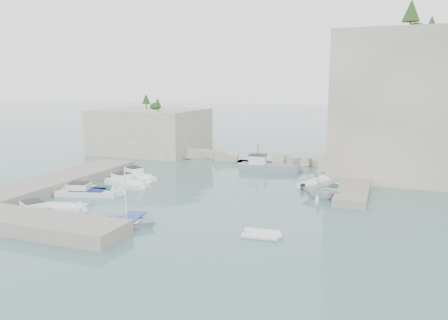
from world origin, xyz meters
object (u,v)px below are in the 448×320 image
(motorboat_b, at_px, (127,185))
(tender_east_c, at_px, (315,186))
(motorboat_d, at_px, (88,195))
(work_boat, at_px, (269,171))
(motorboat_e, at_px, (64,211))
(tender_east_a, at_px, (320,198))
(motorboat_a, at_px, (138,179))
(motorboat_f, at_px, (37,218))
(inflatable_dinghy, at_px, (261,237))
(motorboat_c, at_px, (104,193))
(tender_east_b, at_px, (336,192))
(rowboat, at_px, (127,226))
(tender_east_d, at_px, (330,180))

(motorboat_b, distance_m, tender_east_c, 20.87)
(motorboat_b, relative_size, motorboat_d, 0.90)
(tender_east_c, height_order, work_boat, work_boat)
(motorboat_e, distance_m, tender_east_a, 24.07)
(motorboat_a, relative_size, tender_east_c, 1.21)
(motorboat_a, xyz_separation_m, motorboat_f, (0.27, -16.22, 0.00))
(inflatable_dinghy, bearing_deg, motorboat_c, 154.66)
(motorboat_b, xyz_separation_m, tender_east_b, (22.03, 5.28, 0.00))
(motorboat_f, bearing_deg, tender_east_a, 64.31)
(inflatable_dinghy, distance_m, tender_east_a, 12.84)
(motorboat_d, relative_size, rowboat, 1.38)
(rowboat, distance_m, tender_east_d, 26.08)
(tender_east_a, bearing_deg, inflatable_dinghy, 179.88)
(rowboat, distance_m, tender_east_a, 19.13)
(rowboat, relative_size, inflatable_dinghy, 1.66)
(motorboat_d, distance_m, work_boat, 23.34)
(motorboat_e, distance_m, tender_east_d, 29.45)
(inflatable_dinghy, relative_size, tender_east_c, 0.57)
(motorboat_c, distance_m, rowboat, 11.38)
(inflatable_dinghy, height_order, tender_east_b, tender_east_b)
(motorboat_b, bearing_deg, motorboat_e, -68.03)
(motorboat_e, bearing_deg, inflatable_dinghy, -12.31)
(rowboat, distance_m, inflatable_dinghy, 10.80)
(tender_east_c, bearing_deg, motorboat_e, 154.92)
(tender_east_a, distance_m, work_boat, 14.27)
(rowboat, xyz_separation_m, work_boat, (4.82, 25.58, 0.00))
(motorboat_b, height_order, motorboat_e, motorboat_b)
(inflatable_dinghy, bearing_deg, tender_east_b, 71.95)
(motorboat_c, xyz_separation_m, tender_east_a, (21.09, 5.86, 0.00))
(motorboat_b, relative_size, tender_east_d, 1.58)
(motorboat_f, bearing_deg, motorboat_c, 117.99)
(motorboat_f, bearing_deg, motorboat_b, 117.40)
(motorboat_d, bearing_deg, motorboat_c, 39.71)
(motorboat_f, height_order, inflatable_dinghy, motorboat_f)
(motorboat_e, xyz_separation_m, tender_east_d, (20.46, 21.17, 0.00))
(motorboat_c, height_order, tender_east_a, tender_east_a)
(inflatable_dinghy, bearing_deg, tender_east_d, 78.39)
(tender_east_b, height_order, work_boat, work_boat)
(motorboat_d, xyz_separation_m, inflatable_dinghy, (19.68, -5.40, 0.00))
(motorboat_a, distance_m, motorboat_d, 8.48)
(motorboat_e, relative_size, tender_east_c, 0.82)
(tender_east_a, xyz_separation_m, tender_east_c, (-1.31, 5.20, 0.00))
(tender_east_c, bearing_deg, tender_east_d, 2.95)
(motorboat_c, relative_size, tender_east_d, 1.25)
(inflatable_dinghy, distance_m, tender_east_d, 21.40)
(motorboat_d, xyz_separation_m, motorboat_f, (0.78, -7.75, 0.00))
(motorboat_d, bearing_deg, tender_east_b, 9.41)
(motorboat_b, xyz_separation_m, motorboat_f, (-0.40, -12.91, 0.00))
(motorboat_c, relative_size, motorboat_f, 0.74)
(inflatable_dinghy, xyz_separation_m, tender_east_c, (1.07, 17.81, 0.00))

